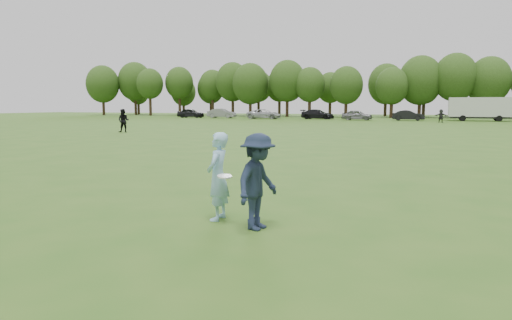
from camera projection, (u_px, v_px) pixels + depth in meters
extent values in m
plane|color=#2E5818|center=(204.00, 216.00, 9.21)|extent=(200.00, 200.00, 0.00)
imported|color=#99CCEC|center=(218.00, 176.00, 8.79)|extent=(0.46, 0.65, 1.71)
imported|color=#1B253B|center=(258.00, 182.00, 8.12)|extent=(0.85, 1.22, 1.73)
imported|color=black|center=(124.00, 121.00, 36.66)|extent=(1.07, 0.93, 1.88)
imported|color=#262626|center=(441.00, 116.00, 56.33)|extent=(1.61, 0.77, 1.66)
imported|color=black|center=(191.00, 113.00, 77.65)|extent=(4.70, 2.12, 1.57)
imported|color=slate|center=(222.00, 113.00, 75.98)|extent=(4.86, 2.02, 1.56)
imported|color=#B2B3B7|center=(264.00, 114.00, 71.31)|extent=(5.54, 2.86, 1.49)
imported|color=black|center=(318.00, 114.00, 70.33)|extent=(5.28, 2.50, 1.49)
imported|color=slate|center=(357.00, 115.00, 65.44)|extent=(4.35, 1.80, 1.48)
imported|color=black|center=(408.00, 115.00, 63.55)|extent=(4.43, 1.70, 1.44)
cylinder|color=white|center=(225.00, 176.00, 8.42)|extent=(0.29, 0.29, 0.08)
cube|color=silver|center=(480.00, 107.00, 61.83)|extent=(8.00, 2.50, 2.60)
cube|color=black|center=(480.00, 117.00, 62.00)|extent=(7.60, 2.30, 0.25)
cylinder|color=black|center=(463.00, 118.00, 61.62)|extent=(0.80, 0.25, 0.80)
cylinder|color=black|center=(461.00, 118.00, 63.94)|extent=(0.80, 0.25, 0.80)
cylinder|color=black|center=(499.00, 119.00, 60.09)|extent=(0.80, 0.25, 0.80)
cylinder|color=black|center=(497.00, 118.00, 62.41)|extent=(0.80, 0.25, 0.80)
cube|color=#333333|center=(445.00, 117.00, 63.53)|extent=(1.20, 0.15, 0.12)
cylinder|color=#332114|center=(104.00, 107.00, 97.23)|extent=(0.56, 0.56, 3.63)
ellipsoid|color=#253D14|center=(103.00, 84.00, 96.66)|extent=(6.88, 6.88, 7.91)
cylinder|color=#332114|center=(136.00, 105.00, 99.28)|extent=(0.56, 0.56, 4.13)
ellipsoid|color=#253D14|center=(135.00, 81.00, 98.66)|extent=(7.25, 7.25, 8.34)
cylinder|color=#332114|center=(150.00, 105.00, 93.78)|extent=(0.56, 0.56, 4.18)
ellipsoid|color=#253D14|center=(150.00, 84.00, 93.25)|extent=(5.42, 5.42, 6.23)
cylinder|color=#332114|center=(180.00, 105.00, 95.30)|extent=(0.56, 0.56, 4.26)
ellipsoid|color=#253D14|center=(179.00, 83.00, 94.74)|extent=(5.79, 5.79, 6.66)
cylinder|color=#332114|center=(213.00, 106.00, 94.38)|extent=(0.56, 0.56, 3.91)
ellipsoid|color=#253D14|center=(212.00, 85.00, 93.86)|extent=(5.47, 5.47, 6.29)
cylinder|color=#332114|center=(233.00, 106.00, 90.90)|extent=(0.56, 0.56, 3.83)
ellipsoid|color=#253D14|center=(233.00, 82.00, 90.32)|extent=(6.75, 6.75, 7.76)
cylinder|color=#332114|center=(250.00, 108.00, 86.47)|extent=(0.56, 0.56, 3.25)
ellipsoid|color=#253D14|center=(250.00, 84.00, 85.93)|extent=(6.76, 6.76, 7.78)
cylinder|color=#332114|center=(287.00, 107.00, 84.33)|extent=(0.56, 0.56, 3.71)
ellipsoid|color=#253D14|center=(287.00, 81.00, 83.76)|extent=(6.68, 6.68, 7.68)
cylinder|color=#332114|center=(309.00, 107.00, 82.49)|extent=(0.56, 0.56, 3.46)
ellipsoid|color=#253D14|center=(310.00, 85.00, 81.99)|extent=(5.49, 5.49, 6.31)
cylinder|color=#332114|center=(346.00, 108.00, 80.08)|extent=(0.56, 0.56, 3.14)
ellipsoid|color=#253D14|center=(346.00, 85.00, 79.59)|extent=(5.78, 5.78, 6.64)
cylinder|color=#332114|center=(391.00, 109.00, 77.16)|extent=(0.56, 0.56, 3.01)
ellipsoid|color=#253D14|center=(392.00, 86.00, 76.70)|extent=(5.46, 5.46, 6.28)
cylinder|color=#332114|center=(419.00, 108.00, 77.82)|extent=(0.56, 0.56, 3.23)
ellipsoid|color=#253D14|center=(420.00, 80.00, 77.25)|extent=(7.29, 7.29, 8.38)
cylinder|color=#332114|center=(454.00, 107.00, 75.81)|extent=(0.56, 0.56, 3.77)
ellipsoid|color=#253D14|center=(455.00, 77.00, 75.23)|extent=(6.95, 6.95, 8.00)
cylinder|color=#332114|center=(488.00, 108.00, 74.59)|extent=(0.56, 0.56, 3.33)
ellipsoid|color=#253D14|center=(489.00, 80.00, 74.05)|extent=(6.71, 6.71, 7.71)
cylinder|color=#332114|center=(139.00, 108.00, 104.99)|extent=(0.56, 0.56, 2.97)
ellipsoid|color=#253D14|center=(138.00, 92.00, 104.56)|extent=(4.85, 4.85, 5.58)
cylinder|color=#332114|center=(184.00, 108.00, 102.17)|extent=(0.56, 0.56, 2.73)
ellipsoid|color=#253D14|center=(183.00, 92.00, 101.72)|extent=(5.45, 5.45, 6.27)
cylinder|color=#332114|center=(211.00, 107.00, 98.02)|extent=(0.56, 0.56, 3.25)
ellipsoid|color=#253D14|center=(211.00, 88.00, 97.53)|extent=(5.68, 5.68, 6.53)
cylinder|color=#332114|center=(259.00, 107.00, 97.36)|extent=(0.56, 0.56, 3.62)
ellipsoid|color=#253D14|center=(259.00, 86.00, 96.84)|extent=(5.80, 5.80, 6.67)
cylinder|color=#332114|center=(279.00, 107.00, 93.09)|extent=(0.56, 0.56, 3.61)
ellipsoid|color=#253D14|center=(280.00, 86.00, 92.58)|extent=(5.58, 5.58, 6.42)
cylinder|color=#332114|center=(330.00, 108.00, 90.02)|extent=(0.56, 0.56, 3.29)
ellipsoid|color=#253D14|center=(330.00, 88.00, 89.55)|extent=(5.30, 5.30, 6.09)
cylinder|color=#332114|center=(385.00, 108.00, 87.75)|extent=(0.56, 0.56, 3.28)
ellipsoid|color=#253D14|center=(386.00, 84.00, 87.21)|extent=(6.78, 6.78, 7.79)
cylinder|color=#332114|center=(423.00, 108.00, 83.91)|extent=(0.56, 0.56, 3.11)
ellipsoid|color=#253D14|center=(424.00, 87.00, 83.44)|extent=(5.34, 5.34, 6.14)
cylinder|color=#332114|center=(479.00, 107.00, 81.92)|extent=(0.56, 0.56, 3.50)
ellipsoid|color=#253D14|center=(481.00, 86.00, 81.46)|extent=(4.82, 4.82, 5.54)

